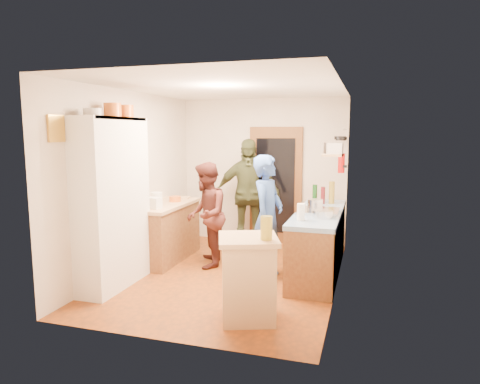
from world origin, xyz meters
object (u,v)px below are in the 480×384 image
at_px(person_hob, 269,217).
at_px(person_left, 208,214).
at_px(hutch_body, 113,203).
at_px(island_base, 248,280).
at_px(right_counter_base, 318,244).
at_px(person_back, 248,194).

height_order(person_hob, person_left, person_hob).
bearing_deg(hutch_body, person_left, 53.32).
bearing_deg(person_hob, person_left, 83.64).
relative_size(island_base, person_hob, 0.50).
bearing_deg(person_left, right_counter_base, 77.96).
height_order(island_base, person_left, person_left).
bearing_deg(person_left, hutch_body, -53.53).
distance_m(hutch_body, person_left, 1.48).
height_order(person_left, person_back, person_back).
xyz_separation_m(right_counter_base, person_hob, (-0.64, -0.41, 0.43)).
distance_m(person_hob, person_left, 1.04).
xyz_separation_m(person_left, person_back, (0.30, 1.14, 0.16)).
bearing_deg(person_left, person_back, 148.23).
height_order(right_counter_base, person_left, person_left).
xyz_separation_m(island_base, person_back, (-0.78, 2.78, 0.52)).
distance_m(hutch_body, person_hob, 2.08).
xyz_separation_m(island_base, person_hob, (-0.09, 1.37, 0.42)).
height_order(hutch_body, island_base, hutch_body).
relative_size(right_counter_base, island_base, 2.56).
bearing_deg(right_counter_base, hutch_body, -152.53).
distance_m(island_base, person_left, 2.00).
bearing_deg(hutch_body, person_back, 63.06).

